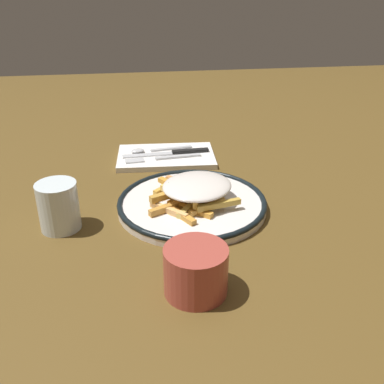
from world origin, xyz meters
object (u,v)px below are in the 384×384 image
(fork, at_px, (162,158))
(plate, at_px, (192,203))
(coffee_mug, at_px, (196,270))
(knife, at_px, (174,153))
(fries_heap, at_px, (193,190))
(water_glass, at_px, (59,206))
(spoon, at_px, (151,150))
(napkin, at_px, (166,157))

(fork, bearing_deg, plate, -170.33)
(plate, bearing_deg, coffee_mug, 172.91)
(knife, bearing_deg, coffee_mug, 177.42)
(fries_heap, relative_size, water_glass, 2.30)
(spoon, distance_m, water_glass, 0.36)
(napkin, distance_m, spoon, 0.04)
(napkin, xyz_separation_m, fork, (-0.03, 0.01, 0.01))
(water_glass, relative_size, coffee_mug, 0.75)
(fork, xyz_separation_m, water_glass, (-0.26, 0.20, 0.03))
(fork, bearing_deg, coffee_mug, -178.95)
(plate, relative_size, napkin, 1.23)
(water_glass, bearing_deg, fork, -37.44)
(plate, relative_size, fries_heap, 1.43)
(fork, xyz_separation_m, spoon, (0.05, 0.02, 0.00))
(napkin, bearing_deg, plate, -174.09)
(fries_heap, bearing_deg, fork, 10.33)
(napkin, distance_m, knife, 0.02)
(fries_heap, bearing_deg, spoon, 12.88)
(fries_heap, height_order, water_glass, water_glass)
(spoon, xyz_separation_m, coffee_mug, (-0.52, -0.03, 0.02))
(napkin, distance_m, coffee_mug, 0.50)
(fries_heap, bearing_deg, knife, 2.27)
(water_glass, distance_m, coffee_mug, 0.29)
(napkin, distance_m, water_glass, 0.36)
(plate, bearing_deg, fork, 9.67)
(fork, bearing_deg, knife, -46.06)
(plate, height_order, water_glass, water_glass)
(napkin, relative_size, knife, 1.10)
(fork, bearing_deg, fries_heap, -169.67)
(coffee_mug, bearing_deg, fork, 1.05)
(knife, height_order, spoon, spoon)
(knife, xyz_separation_m, water_glass, (-0.29, 0.23, 0.03))
(plate, distance_m, fork, 0.23)
(plate, height_order, spoon, spoon)
(fries_heap, height_order, spoon, fries_heap)
(fork, bearing_deg, spoon, 23.16)
(knife, height_order, water_glass, water_glass)
(napkin, bearing_deg, spoon, 56.01)
(fries_heap, bearing_deg, plate, 115.15)
(fork, distance_m, water_glass, 0.33)
(water_glass, height_order, coffee_mug, water_glass)
(plate, height_order, napkin, plate)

